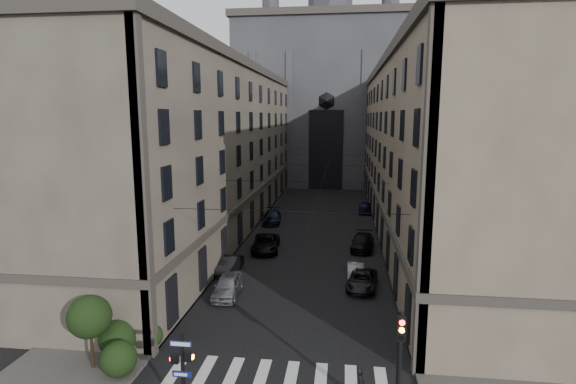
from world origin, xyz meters
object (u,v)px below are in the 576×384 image
at_px(traffic_light_right, 399,357).
at_px(car_right_far, 365,208).
at_px(car_left_near, 228,286).
at_px(pedestrian, 360,384).
at_px(car_left_midfar, 266,243).
at_px(car_right_near, 356,271).
at_px(car_left_midnear, 229,265).
at_px(car_right_midfar, 362,242).
at_px(car_left_far, 272,217).
at_px(gothic_tower, 329,91).
at_px(pedestrian_signal_left, 183,369).
at_px(car_right_midnear, 362,280).

distance_m(traffic_light_right, car_right_far, 43.08).
height_order(car_left_near, pedestrian, pedestrian).
distance_m(car_left_midfar, pedestrian, 23.96).
xyz_separation_m(traffic_light_right, car_right_near, (-1.30, 17.66, -2.65)).
distance_m(car_left_midnear, car_right_midfar, 13.96).
height_order(car_left_far, car_right_far, car_left_far).
xyz_separation_m(car_left_midfar, car_right_far, (10.40, 18.79, -0.03)).
height_order(car_left_midnear, car_right_near, car_left_midnear).
height_order(traffic_light_right, car_right_midfar, traffic_light_right).
bearing_deg(car_left_midnear, car_left_near, -70.82).
relative_size(gothic_tower, pedestrian_signal_left, 14.50).
bearing_deg(pedestrian_signal_left, traffic_light_right, 2.64).
distance_m(car_right_near, car_right_midnear, 2.06).
distance_m(car_left_midnear, car_right_midnear, 11.16).
height_order(car_left_near, car_left_midfar, car_left_near).
xyz_separation_m(car_right_near, car_right_far, (1.90, 25.34, 0.08)).
height_order(car_left_midnear, pedestrian, pedestrian).
distance_m(traffic_light_right, car_left_far, 37.45).
height_order(car_right_midnear, pedestrian, pedestrian).
distance_m(pedestrian_signal_left, car_right_midnear, 18.14).
bearing_deg(car_right_far, car_left_far, -143.41).
distance_m(traffic_light_right, car_left_near, 16.96).
xyz_separation_m(gothic_tower, traffic_light_right, (5.60, -73.04, -14.51)).
distance_m(car_left_midnear, car_left_midfar, 6.72).
distance_m(pedestrian_signal_left, car_right_near, 19.77).
distance_m(car_left_near, car_left_far, 22.76).
height_order(pedestrian_signal_left, car_left_far, pedestrian_signal_left).
distance_m(car_right_far, pedestrian, 41.30).
height_order(gothic_tower, car_right_midfar, gothic_tower).
bearing_deg(car_left_near, pedestrian_signal_left, -85.88).
bearing_deg(pedestrian_signal_left, car_left_far, 93.04).
xyz_separation_m(car_left_midnear, car_right_far, (12.40, 25.21, 0.07)).
xyz_separation_m(car_right_far, pedestrian, (-2.06, -41.25, 0.09)).
height_order(car_left_near, car_right_midnear, car_left_near).
relative_size(car_left_far, pedestrian, 3.21).
xyz_separation_m(car_right_midnear, car_right_far, (1.45, 27.35, 0.08)).
bearing_deg(car_left_midfar, car_left_far, 91.38).
xyz_separation_m(pedestrian_signal_left, car_right_midnear, (8.26, 16.07, -1.68)).
bearing_deg(car_left_midnear, pedestrian, -51.09).
bearing_deg(pedestrian, car_right_near, -4.90).
xyz_separation_m(car_left_far, car_right_midfar, (10.60, -9.81, -0.02)).
distance_m(traffic_light_right, car_right_near, 17.90).
distance_m(pedestrian_signal_left, car_left_midfar, 24.69).
height_order(gothic_tower, car_left_near, gothic_tower).
relative_size(car_left_midnear, car_right_near, 1.01).
bearing_deg(pedestrian_signal_left, pedestrian, 15.83).
bearing_deg(car_left_midfar, car_right_midfar, 5.45).
relative_size(pedestrian_signal_left, pedestrian, 2.48).
bearing_deg(gothic_tower, car_left_midnear, -96.40).
bearing_deg(gothic_tower, car_left_far, -98.28).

